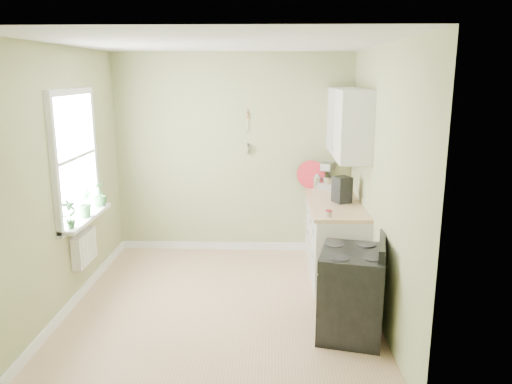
{
  "coord_description": "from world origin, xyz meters",
  "views": [
    {
      "loc": [
        0.51,
        -4.88,
        2.41
      ],
      "look_at": [
        0.34,
        0.55,
        1.13
      ],
      "focal_mm": 35.0,
      "sensor_mm": 36.0,
      "label": 1
    }
  ],
  "objects_px": {
    "stand_mixer": "(328,176)",
    "kettle": "(317,181)",
    "stove": "(352,292)",
    "coffee_maker": "(342,190)"
  },
  "relations": [
    {
      "from": "stand_mixer",
      "to": "coffee_maker",
      "type": "bearing_deg",
      "value": -84.59
    },
    {
      "from": "stand_mixer",
      "to": "coffee_maker",
      "type": "relative_size",
      "value": 1.25
    },
    {
      "from": "stove",
      "to": "stand_mixer",
      "type": "distance_m",
      "value": 2.37
    },
    {
      "from": "stove",
      "to": "coffee_maker",
      "type": "bearing_deg",
      "value": 86.79
    },
    {
      "from": "stove",
      "to": "kettle",
      "type": "height_order",
      "value": "kettle"
    },
    {
      "from": "stove",
      "to": "stand_mixer",
      "type": "xyz_separation_m",
      "value": [
        0.01,
        2.27,
        0.66
      ]
    },
    {
      "from": "stove",
      "to": "coffee_maker",
      "type": "xyz_separation_m",
      "value": [
        0.08,
        1.49,
        0.64
      ]
    },
    {
      "from": "stand_mixer",
      "to": "kettle",
      "type": "distance_m",
      "value": 0.17
    },
    {
      "from": "stove",
      "to": "stand_mixer",
      "type": "height_order",
      "value": "stand_mixer"
    },
    {
      "from": "stove",
      "to": "kettle",
      "type": "distance_m",
      "value": 2.33
    }
  ]
}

